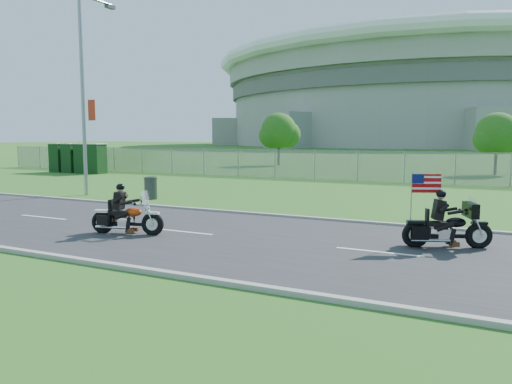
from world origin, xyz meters
The scene contains 16 objects.
ground centered at (0.00, 0.00, 0.00)m, with size 420.00×420.00×0.00m, color #285C1D.
road centered at (0.00, 0.00, 0.02)m, with size 120.00×8.00×0.04m, color #28282B.
curb_north centered at (0.00, 4.05, 0.05)m, with size 120.00×0.18×0.12m, color #9E9B93.
curb_south centered at (0.00, -4.05, 0.05)m, with size 120.00×0.18×0.12m, color #9E9B93.
fence centered at (-5.00, 20.00, 1.00)m, with size 60.00×0.03×2.00m, color gray.
stadium centered at (-20.00, 170.00, 15.58)m, with size 140.40×140.40×29.20m.
streetlight centered at (-11.98, 6.22, 5.64)m, with size 0.90×2.46×10.00m.
porta_toilet_a centered at (-22.00, 17.00, 1.15)m, with size 1.10×1.10×2.30m, color black.
porta_toilet_b centered at (-23.40, 17.00, 1.15)m, with size 1.10×1.10×2.30m, color black.
porta_toilet_c centered at (-24.80, 17.00, 1.15)m, with size 1.10×1.10×2.30m, color black.
porta_toilet_d centered at (-26.20, 17.00, 1.15)m, with size 1.10×1.10×2.30m, color black.
tree_fence_near centered at (6.04, 30.04, 2.97)m, with size 3.52×3.28×4.75m.
tree_fence_mid centered at (-13.95, 34.04, 3.30)m, with size 3.96×3.69×5.30m.
motorcycle_lead centered at (-3.28, -1.01, 0.49)m, with size 2.26×0.96×1.55m.
motorcycle_follow centered at (5.45, 1.32, 0.54)m, with size 2.21×1.19×1.94m.
trash_can centered at (-8.07, 6.15, 0.51)m, with size 0.59×0.59×1.02m, color #3D3D42.
Camera 1 is at (6.75, -12.35, 2.93)m, focal length 35.00 mm.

